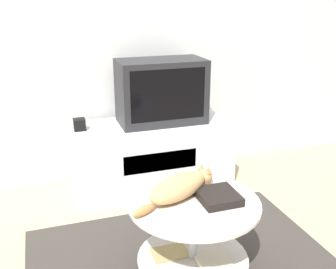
{
  "coord_description": "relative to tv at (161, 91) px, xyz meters",
  "views": [
    {
      "loc": [
        -0.68,
        -1.74,
        1.5
      ],
      "look_at": [
        0.08,
        0.54,
        0.63
      ],
      "focal_mm": 42.0,
      "sensor_mm": 36.0,
      "label": 1
    }
  ],
  "objects": [
    {
      "name": "cat",
      "position": [
        -0.25,
        -1.11,
        -0.24
      ],
      "size": [
        0.53,
        0.32,
        0.12
      ],
      "rotation": [
        0.0,
        0.0,
        0.48
      ],
      "color": "tan",
      "rests_on": "coffee_table"
    },
    {
      "name": "rug",
      "position": [
        -0.21,
        -1.1,
        -0.77
      ],
      "size": [
        1.75,
        1.3,
        0.02
      ],
      "color": "#3D3833",
      "rests_on": "ground_plane"
    },
    {
      "name": "speaker",
      "position": [
        -0.64,
        0.01,
        -0.2
      ],
      "size": [
        0.09,
        0.09,
        0.09
      ],
      "color": "black",
      "rests_on": "tv_stand"
    },
    {
      "name": "wall_back",
      "position": [
        -0.21,
        0.32,
        0.52
      ],
      "size": [
        8.0,
        0.05,
        2.6
      ],
      "color": "silver",
      "rests_on": "ground_plane"
    },
    {
      "name": "dvd_box",
      "position": [
        -0.07,
        -1.2,
        -0.28
      ],
      "size": [
        0.2,
        0.21,
        0.04
      ],
      "color": "black",
      "rests_on": "coffee_table"
    },
    {
      "name": "tv",
      "position": [
        0.0,
        0.0,
        0.0
      ],
      "size": [
        0.67,
        0.36,
        0.5
      ],
      "color": "#232326",
      "rests_on": "tv_stand"
    },
    {
      "name": "ground_plane",
      "position": [
        -0.21,
        -1.1,
        -0.78
      ],
      "size": [
        12.0,
        12.0,
        0.0
      ],
      "primitive_type": "plane",
      "color": "tan"
    },
    {
      "name": "tv_stand",
      "position": [
        -0.1,
        -0.03,
        -0.51
      ],
      "size": [
        1.25,
        0.53,
        0.53
      ],
      "color": "white",
      "rests_on": "ground_plane"
    },
    {
      "name": "coffee_table",
      "position": [
        -0.19,
        -1.18,
        -0.47
      ],
      "size": [
        0.69,
        0.69,
        0.46
      ],
      "color": "#B2B2B7",
      "rests_on": "rug"
    }
  ]
}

